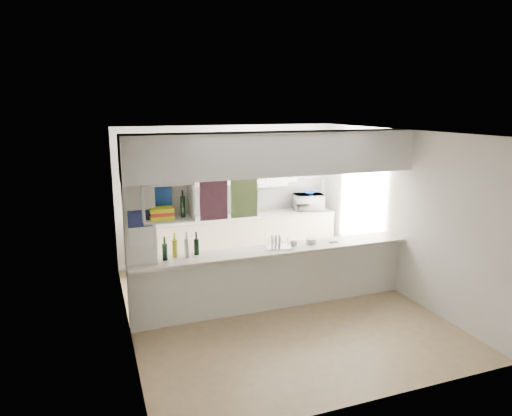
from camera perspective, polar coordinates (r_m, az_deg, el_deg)
name	(u,v)px	position (r m, az deg, el deg)	size (l,w,h in m)	color
floor	(275,307)	(7.00, 2.36, -12.27)	(4.80, 4.80, 0.00)	#8C7551
ceiling	(276,132)	(6.36, 2.57, 9.51)	(4.80, 4.80, 0.00)	white
wall_back	(228,194)	(8.77, -3.55, 1.79)	(4.20, 4.20, 0.00)	silver
wall_left	(124,237)	(6.10, -16.14, -3.53)	(4.80, 4.80, 0.00)	silver
wall_right	(397,212)	(7.59, 17.26, -0.46)	(4.80, 4.80, 0.00)	silver
servery_partition	(264,200)	(6.41, 1.05, 1.07)	(4.20, 0.50, 2.60)	silver
cubby_shelf	(165,204)	(5.99, -11.26, 0.50)	(0.65, 0.35, 0.50)	white
kitchen_run	(240,220)	(8.67, -2.00, -1.53)	(3.60, 0.63, 2.24)	silver
microwave	(309,202)	(9.14, 6.60, 0.75)	(0.57, 0.39, 0.32)	white
bowl	(309,193)	(9.10, 6.68, 1.89)	(0.22, 0.22, 0.05)	navy
dish_rack	(278,242)	(6.69, 2.78, -4.30)	(0.42, 0.35, 0.20)	silver
cup	(293,244)	(6.68, 4.70, -4.52)	(0.11, 0.11, 0.09)	white
wine_bottles	(181,248)	(6.32, -9.36, -4.99)	(0.52, 0.15, 0.36)	black
plastic_tubs	(312,241)	(6.94, 7.03, -4.11)	(0.50, 0.18, 0.08)	silver
utensil_jar	(218,213)	(8.52, -4.79, -0.65)	(0.11, 0.11, 0.15)	black
knife_block	(237,210)	(8.66, -2.37, -0.30)	(0.09, 0.07, 0.18)	#58341E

